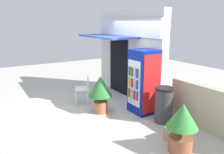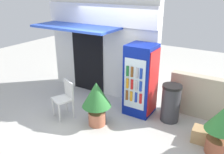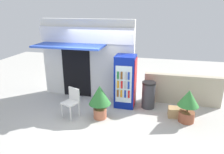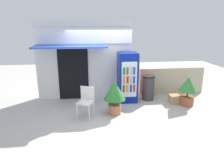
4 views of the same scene
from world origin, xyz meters
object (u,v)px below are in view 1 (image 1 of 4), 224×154
Objects in this scene: plastic_chair at (84,87)px; potted_plant_curbside at (182,124)px; drink_cooler at (144,82)px; potted_plant_near_shop at (100,89)px; cardboard_box at (175,135)px; trash_bin at (164,105)px.

potted_plant_curbside is at bearing 8.05° from plastic_chair.
drink_cooler is 1.67× the size of potted_plant_near_shop.
drink_cooler is 1.81m from cardboard_box.
drink_cooler reaches higher than plastic_chair.
potted_plant_curbside is 1.35m from trash_bin.
trash_bin is (-1.17, 0.67, -0.14)m from potted_plant_curbside.
cardboard_box is (3.05, 0.69, -0.39)m from plastic_chair.
trash_bin reaches higher than cardboard_box.
potted_plant_near_shop reaches higher than cardboard_box.
cardboard_box is at bearing 147.81° from potted_plant_curbside.
potted_plant_curbside is (3.39, 0.48, 0.05)m from plastic_chair.
drink_cooler is 1.93× the size of plastic_chair.
plastic_chair is 1.00× the size of trash_bin.
drink_cooler is at bearing 165.17° from cardboard_box.
drink_cooler is 1.20m from potted_plant_near_shop.
trash_bin is (0.78, 0.03, -0.42)m from drink_cooler.
potted_plant_near_shop is at bearing -142.40° from trash_bin.
cardboard_box is (2.20, 0.60, -0.51)m from potted_plant_near_shop.
plastic_chair is 3.43m from potted_plant_curbside.
drink_cooler is 4.85× the size of cardboard_box.
drink_cooler is at bearing 37.76° from plastic_chair.
cardboard_box is at bearing -28.76° from trash_bin.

